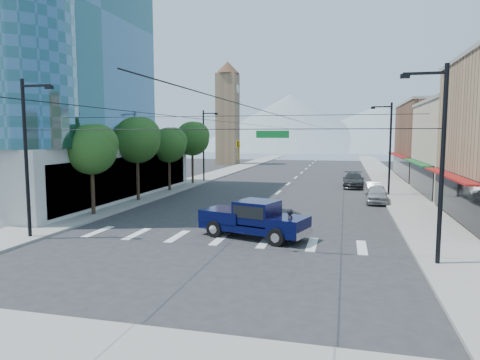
# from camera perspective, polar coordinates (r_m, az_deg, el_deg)

# --- Properties ---
(ground) EXTENTS (160.00, 160.00, 0.00)m
(ground) POSITION_cam_1_polar(r_m,az_deg,el_deg) (23.19, -3.27, -8.77)
(ground) COLOR #28282B
(ground) RESTS_ON ground
(sidewalk_left) EXTENTS (4.00, 120.00, 0.15)m
(sidewalk_left) POSITION_cam_1_polar(r_m,az_deg,el_deg) (64.45, -3.00, 0.82)
(sidewalk_left) COLOR gray
(sidewalk_left) RESTS_ON ground
(sidewalk_right) EXTENTS (4.00, 120.00, 0.15)m
(sidewalk_right) POSITION_cam_1_polar(r_m,az_deg,el_deg) (61.93, 18.77, 0.30)
(sidewalk_right) COLOR gray
(sidewalk_right) RESTS_ON ground
(sidewalk_cross) EXTENTS (28.00, 4.00, 0.15)m
(sidewalk_cross) POSITION_cam_1_polar(r_m,az_deg,el_deg) (12.92, -20.33, -21.28)
(sidewalk_cross) COLOR gray
(sidewalk_cross) RESTS_ON ground
(shop_far) EXTENTS (12.00, 18.00, 10.00)m
(shop_far) POSITION_cam_1_polar(r_m,az_deg,el_deg) (62.86, 26.23, 4.58)
(shop_far) COLOR brown
(shop_far) RESTS_ON ground
(clock_tower) EXTENTS (4.80, 4.80, 20.40)m
(clock_tower) POSITION_cam_1_polar(r_m,az_deg,el_deg) (86.69, -1.66, 9.16)
(clock_tower) COLOR #8C6B4C
(clock_tower) RESTS_ON ground
(mountain_left) EXTENTS (80.00, 80.00, 22.00)m
(mountain_left) POSITION_cam_1_polar(r_m,az_deg,el_deg) (172.85, 6.73, 7.68)
(mountain_left) COLOR gray
(mountain_left) RESTS_ON ground
(mountain_right) EXTENTS (90.00, 90.00, 18.00)m
(mountain_right) POSITION_cam_1_polar(r_m,az_deg,el_deg) (181.93, 18.20, 6.71)
(mountain_right) COLOR gray
(mountain_right) RESTS_ON ground
(tree_near) EXTENTS (3.65, 3.64, 6.71)m
(tree_near) POSITION_cam_1_polar(r_m,az_deg,el_deg) (32.73, -18.94, 4.08)
(tree_near) COLOR black
(tree_near) RESTS_ON ground
(tree_midnear) EXTENTS (4.09, 4.09, 7.52)m
(tree_midnear) POSITION_cam_1_polar(r_m,az_deg,el_deg) (38.79, -13.35, 5.39)
(tree_midnear) COLOR black
(tree_midnear) RESTS_ON ground
(tree_midfar) EXTENTS (3.65, 3.64, 6.71)m
(tree_midfar) POSITION_cam_1_polar(r_m,az_deg,el_deg) (45.14, -9.26, 4.78)
(tree_midfar) COLOR black
(tree_midfar) RESTS_ON ground
(tree_far) EXTENTS (4.09, 4.09, 7.52)m
(tree_far) POSITION_cam_1_polar(r_m,az_deg,el_deg) (51.64, -6.21, 5.64)
(tree_far) COLOR black
(tree_far) RESTS_ON ground
(signal_rig) EXTENTS (21.80, 0.20, 9.00)m
(signal_rig) POSITION_cam_1_polar(r_m,az_deg,el_deg) (21.45, -3.64, 2.61)
(signal_rig) COLOR black
(signal_rig) RESTS_ON ground
(lamp_pole_nw) EXTENTS (2.00, 0.25, 9.00)m
(lamp_pole_nw) POSITION_cam_1_polar(r_m,az_deg,el_deg) (54.26, -4.75, 4.98)
(lamp_pole_nw) COLOR black
(lamp_pole_nw) RESTS_ON ground
(lamp_pole_ne) EXTENTS (2.00, 0.25, 9.00)m
(lamp_pole_ne) POSITION_cam_1_polar(r_m,az_deg,el_deg) (43.61, 19.22, 4.41)
(lamp_pole_ne) COLOR black
(lamp_pole_ne) RESTS_ON ground
(pickup_truck) EXTENTS (6.76, 4.02, 2.17)m
(pickup_truck) POSITION_cam_1_polar(r_m,az_deg,el_deg) (24.80, 1.78, -5.11)
(pickup_truck) COLOR #070B36
(pickup_truck) RESTS_ON ground
(pedestrian) EXTENTS (0.55, 0.76, 1.91)m
(pedestrian) POSITION_cam_1_polar(r_m,az_deg,el_deg) (23.72, 6.76, -6.10)
(pedestrian) COLOR black
(pedestrian) RESTS_ON ground
(parked_car_near) EXTENTS (2.02, 4.58, 1.53)m
(parked_car_near) POSITION_cam_1_polar(r_m,az_deg,el_deg) (39.11, 17.80, -1.83)
(parked_car_near) COLOR #A6A6AA
(parked_car_near) RESTS_ON ground
(parked_car_mid) EXTENTS (1.78, 4.21, 1.35)m
(parked_car_mid) POSITION_cam_1_polar(r_m,az_deg,el_deg) (43.63, 17.40, -1.15)
(parked_car_mid) COLOR silver
(parked_car_mid) RESTS_ON ground
(parked_car_far) EXTENTS (2.36, 5.73, 1.66)m
(parked_car_far) POSITION_cam_1_polar(r_m,az_deg,el_deg) (49.90, 14.90, -0.03)
(parked_car_far) COLOR #2B2B2D
(parked_car_far) RESTS_ON ground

